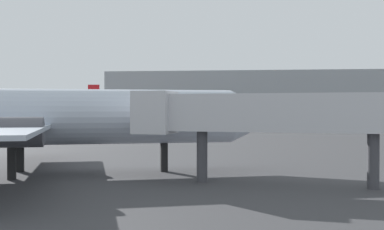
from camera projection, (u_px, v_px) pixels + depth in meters
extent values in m
cylinder|color=#B2BCCC|center=(37.00, 117.00, 34.83)|extent=(28.44, 12.91, 4.03)
cone|color=#B2BCCC|center=(257.00, 116.00, 38.22)|extent=(5.48, 5.22, 4.03)
cube|color=#B2BCCC|center=(16.00, 126.00, 34.54)|extent=(14.46, 30.41, 0.25)
cylinder|color=#4C4C54|center=(37.00, 125.00, 40.37)|extent=(3.49, 2.72, 1.84)
cylinder|color=#4C4C54|center=(17.00, 132.00, 29.08)|extent=(3.49, 2.72, 1.84)
cube|color=black|center=(164.00, 157.00, 36.75)|extent=(0.65, 0.65, 2.14)
cube|color=black|center=(20.00, 158.00, 36.58)|extent=(0.65, 0.65, 2.14)
cube|color=black|center=(12.00, 164.00, 32.58)|extent=(0.65, 0.65, 2.14)
cylinder|color=silver|center=(144.00, 116.00, 98.43)|extent=(22.23, 4.23, 2.75)
cone|color=silver|center=(206.00, 117.00, 97.81)|extent=(3.20, 2.95, 2.75)
cone|color=silver|center=(83.00, 116.00, 99.05)|extent=(3.20, 2.95, 2.75)
cube|color=silver|center=(139.00, 118.00, 98.49)|extent=(4.91, 19.56, 0.17)
cube|color=silver|center=(92.00, 115.00, 98.95)|extent=(2.15, 6.20, 0.12)
cube|color=red|center=(94.00, 97.00, 98.88)|extent=(2.33, 0.37, 5.07)
cylinder|color=#4C4C54|center=(145.00, 119.00, 102.13)|extent=(2.26, 1.45, 1.31)
cylinder|color=#4C4C54|center=(139.00, 120.00, 94.78)|extent=(2.26, 1.45, 1.31)
cube|color=black|center=(179.00, 128.00, 98.11)|extent=(0.39, 0.39, 1.69)
cube|color=black|center=(140.00, 127.00, 99.96)|extent=(0.39, 0.39, 1.69)
cube|color=black|center=(138.00, 128.00, 97.06)|extent=(0.39, 0.39, 1.69)
cube|color=silver|center=(284.00, 113.00, 30.13)|extent=(14.98, 3.91, 2.40)
cube|color=silver|center=(155.00, 112.00, 32.41)|extent=(2.81, 3.14, 2.80)
cylinder|color=#3F3F44|center=(202.00, 156.00, 31.58)|extent=(0.70, 0.70, 3.30)
cylinder|color=#3F3F44|center=(373.00, 161.00, 28.76)|extent=(0.70, 0.70, 3.30)
cube|color=#999EA3|center=(253.00, 99.00, 141.40)|extent=(82.37, 20.23, 15.01)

